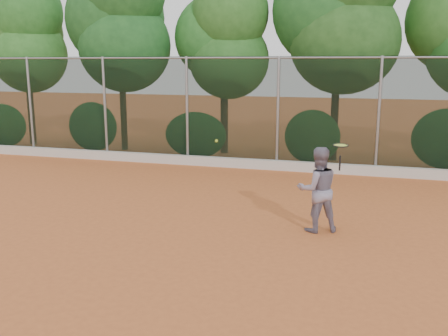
# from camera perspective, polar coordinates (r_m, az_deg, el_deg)

# --- Properties ---
(ground) EXTENTS (80.00, 80.00, 0.00)m
(ground) POSITION_cam_1_polar(r_m,az_deg,el_deg) (9.39, -1.72, -8.72)
(ground) COLOR #C3612E
(ground) RESTS_ON ground
(concrete_curb) EXTENTS (24.00, 0.20, 0.30)m
(concrete_curb) POSITION_cam_1_polar(r_m,az_deg,el_deg) (15.73, 5.92, 0.33)
(concrete_curb) COLOR beige
(concrete_curb) RESTS_ON ground
(tennis_player) EXTENTS (1.02, 0.92, 1.71)m
(tennis_player) POSITION_cam_1_polar(r_m,az_deg,el_deg) (10.04, 10.66, -2.43)
(tennis_player) COLOR gray
(tennis_player) RESTS_ON ground
(chainlink_fence) EXTENTS (24.09, 0.09, 3.50)m
(chainlink_fence) POSITION_cam_1_polar(r_m,az_deg,el_deg) (15.66, 6.18, 6.59)
(chainlink_fence) COLOR black
(chainlink_fence) RESTS_ON ground
(foliage_backdrop) EXTENTS (23.70, 3.63, 7.55)m
(foliage_backdrop) POSITION_cam_1_polar(r_m,az_deg,el_deg) (17.67, 5.73, 15.47)
(foliage_backdrop) COLOR #49311C
(foliage_backdrop) RESTS_ON ground
(tennis_racket) EXTENTS (0.34, 0.34, 0.52)m
(tennis_racket) POSITION_cam_1_polar(r_m,az_deg,el_deg) (9.64, 13.17, 2.30)
(tennis_racket) COLOR black
(tennis_racket) RESTS_ON ground
(tennis_ball_in_flight) EXTENTS (0.06, 0.06, 0.06)m
(tennis_ball_in_flight) POSITION_cam_1_polar(r_m,az_deg,el_deg) (10.62, -0.87, 3.12)
(tennis_ball_in_flight) COLOR #BDCF2F
(tennis_ball_in_flight) RESTS_ON ground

